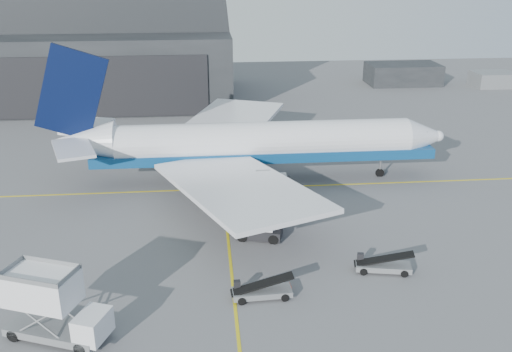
{
  "coord_description": "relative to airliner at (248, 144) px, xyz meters",
  "views": [
    {
      "loc": [
        -1.79,
        -38.05,
        23.93
      ],
      "look_at": [
        2.92,
        11.98,
        4.5
      ],
      "focal_mm": 40.0,
      "sensor_mm": 36.0,
      "label": 1
    }
  ],
  "objects": [
    {
      "name": "pushback_tug",
      "position": [
        0.06,
        -14.05,
        -3.74
      ],
      "size": [
        4.47,
        3.25,
        1.86
      ],
      "rotation": [
        0.0,
        0.0,
        -0.26
      ],
      "color": "black",
      "rests_on": "ground"
    },
    {
      "name": "hangar",
      "position": [
        -24.94,
        42.8,
        5.1
      ],
      "size": [
        50.0,
        28.3,
        28.0
      ],
      "color": "black",
      "rests_on": "ground"
    },
    {
      "name": "distant_bldg_a",
      "position": [
        35.06,
        49.86,
        -4.44
      ],
      "size": [
        14.0,
        8.0,
        4.0
      ],
      "primitive_type": "cube",
      "color": "black",
      "rests_on": "ground"
    },
    {
      "name": "taxi_lines",
      "position": [
        -2.94,
        -9.48,
        -4.43
      ],
      "size": [
        80.0,
        42.12,
        0.02
      ],
      "color": "gold",
      "rests_on": "ground"
    },
    {
      "name": "belt_loader_b",
      "position": [
        9.27,
        -20.94,
        -3.88
      ],
      "size": [
        4.81,
        2.35,
        1.8
      ],
      "rotation": [
        0.0,
        0.0,
        -0.19
      ],
      "color": "slate",
      "rests_on": "ground"
    },
    {
      "name": "ground",
      "position": [
        -2.94,
        -22.14,
        -4.44
      ],
      "size": [
        200.0,
        200.0,
        0.0
      ],
      "primitive_type": "plane",
      "color": "#565659",
      "rests_on": "ground"
    },
    {
      "name": "catering_truck",
      "position": [
        -15.1,
        -27.23,
        -2.0
      ],
      "size": [
        7.45,
        4.93,
        4.81
      ],
      "rotation": [
        0.0,
        0.0,
        -0.37
      ],
      "color": "slate",
      "rests_on": "ground"
    },
    {
      "name": "distant_bldg_b",
      "position": [
        52.06,
        45.86,
        -4.44
      ],
      "size": [
        8.0,
        6.0,
        2.8
      ],
      "primitive_type": "cube",
      "color": "slate",
      "rests_on": "ground"
    },
    {
      "name": "belt_loader_a",
      "position": [
        -0.9,
        -23.8,
        -3.88
      ],
      "size": [
        4.77,
        1.86,
        1.8
      ],
      "rotation": [
        0.0,
        0.0,
        0.05
      ],
      "color": "slate",
      "rests_on": "ground"
    },
    {
      "name": "airliner",
      "position": [
        0.0,
        0.0,
        0.0
      ],
      "size": [
        45.19,
        43.82,
        15.86
      ],
      "color": "white",
      "rests_on": "ground"
    },
    {
      "name": "traffic_cone",
      "position": [
        1.39,
        -22.64,
        -4.19
      ],
      "size": [
        0.36,
        0.36,
        0.52
      ],
      "color": "#FD3007",
      "rests_on": "ground"
    }
  ]
}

